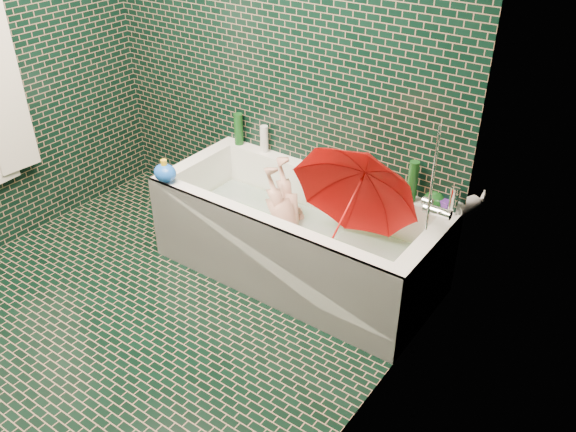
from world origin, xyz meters
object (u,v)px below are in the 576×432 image
Objects in this scene: umbrella at (347,209)px; bathtub at (297,244)px; child at (289,225)px; bath_toy at (165,173)px; rubber_duck at (402,192)px.

bathtub is at bearing 165.46° from umbrella.
bath_toy is at bearing -67.40° from child.
child is (-0.07, 0.02, 0.10)m from bathtub.
rubber_duck is (0.58, 0.29, 0.28)m from child.
umbrella is 5.63× the size of rubber_duck.
bath_toy reaches higher than rubber_duck.
umbrella reaches higher than bath_toy.
umbrella is 4.27× the size of bath_toy.
rubber_duck reaches higher than child.
child is 5.03× the size of bath_toy.
bath_toy reaches higher than child.
rubber_duck reaches higher than bathtub.
bathtub is 2.49× the size of umbrella.
umbrella reaches higher than bathtub.
umbrella is 1.13m from bath_toy.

